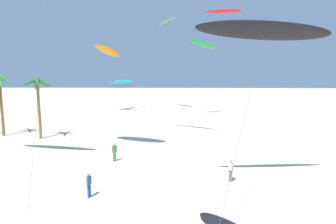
{
  "coord_description": "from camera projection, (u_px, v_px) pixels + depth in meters",
  "views": [
    {
      "loc": [
        -0.58,
        -1.03,
        7.7
      ],
      "look_at": [
        -1.29,
        22.74,
        4.4
      ],
      "focal_mm": 29.57,
      "sensor_mm": 36.0,
      "label": 1
    }
  ],
  "objects": [
    {
      "name": "flying_kite_3",
      "position": [
        120.0,
        82.0,
        56.14
      ],
      "size": [
        5.35,
        6.08,
        6.67
      ],
      "color": "#19B2B7",
      "rests_on": "ground"
    },
    {
      "name": "flying_kite_4",
      "position": [
        265.0,
        31.0,
        17.3
      ],
      "size": [
        9.04,
        6.94,
        11.16
      ],
      "color": "black",
      "rests_on": "ground"
    },
    {
      "name": "flying_kite_5",
      "position": [
        108.0,
        51.0,
        54.66
      ],
      "size": [
        4.25,
        12.31,
        13.65
      ],
      "color": "orange",
      "rests_on": "ground"
    },
    {
      "name": "person_near_right",
      "position": [
        114.0,
        151.0,
        24.38
      ],
      "size": [
        0.41,
        0.36,
        1.67
      ],
      "color": "#338E56",
      "rests_on": "ground"
    },
    {
      "name": "flying_kite_9",
      "position": [
        203.0,
        44.0,
        49.18
      ],
      "size": [
        5.61,
        5.92,
        13.91
      ],
      "color": "green",
      "rests_on": "ground"
    },
    {
      "name": "person_near_left",
      "position": [
        231.0,
        169.0,
        19.78
      ],
      "size": [
        0.33,
        0.44,
        1.66
      ],
      "color": "slate",
      "rests_on": "ground"
    },
    {
      "name": "person_far_watcher",
      "position": [
        89.0,
        184.0,
        17.23
      ],
      "size": [
        0.27,
        0.5,
        1.6
      ],
      "color": "#284CA3",
      "rests_on": "ground"
    },
    {
      "name": "palm_tree_3",
      "position": [
        37.0,
        87.0,
        32.26
      ],
      "size": [
        4.27,
        4.13,
        7.31
      ],
      "color": "olive",
      "rests_on": "ground"
    },
    {
      "name": "flying_kite_7",
      "position": [
        223.0,
        11.0,
        58.97
      ],
      "size": [
        7.4,
        10.61,
        21.77
      ],
      "color": "red",
      "rests_on": "ground"
    },
    {
      "name": "palm_tree_1",
      "position": [
        0.0,
        85.0,
        33.83
      ],
      "size": [
        4.42,
        4.0,
        7.66
      ],
      "color": "brown",
      "rests_on": "ground"
    },
    {
      "name": "flying_kite_2",
      "position": [
        166.0,
        22.0,
        56.68
      ],
      "size": [
        4.33,
        10.93,
        18.85
      ],
      "color": "green",
      "rests_on": "ground"
    }
  ]
}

